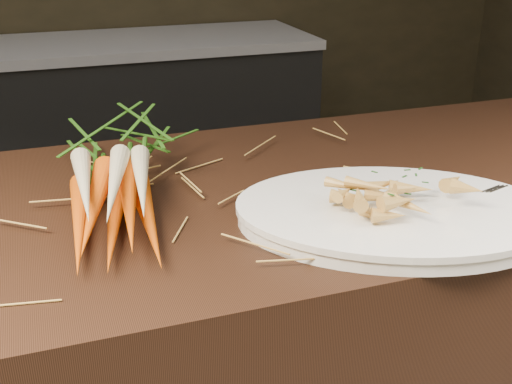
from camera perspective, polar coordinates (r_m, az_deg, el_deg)
back_counter at (r=3.01m, az=-12.67°, el=5.11°), size 1.82×0.62×0.84m
straw_bedding at (r=1.06m, az=-17.92°, el=-1.70°), size 1.40×0.60×0.02m
root_veg_bunch at (r=1.11m, az=-12.33°, el=2.43°), size 0.24×0.58×0.10m
serving_platter at (r=1.01m, az=12.10°, el=-2.10°), size 0.57×0.48×0.03m
roasted_veg_heap at (r=1.00m, az=12.29°, el=-0.04°), size 0.28×0.25×0.05m
serving_fork at (r=1.03m, az=21.79°, el=-1.95°), size 0.18×0.07×0.00m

